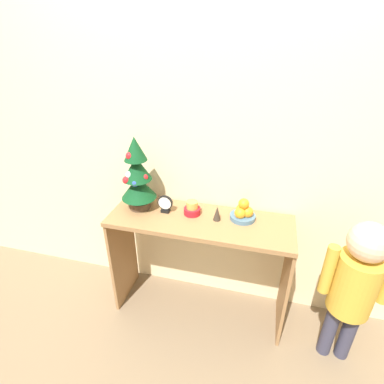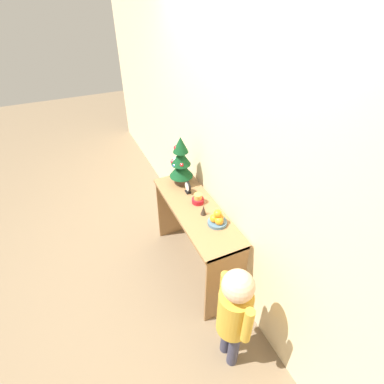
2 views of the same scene
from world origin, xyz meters
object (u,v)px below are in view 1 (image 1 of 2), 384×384
mini_tree (137,176)px  desk_clock (165,204)px  figurine (217,213)px  fruit_bowl (243,212)px  singing_bowl (192,209)px  child_figure (356,281)px

mini_tree → desk_clock: 0.26m
desk_clock → figurine: 0.34m
figurine → fruit_bowl: bearing=18.4°
singing_bowl → child_figure: 1.02m
mini_tree → child_figure: 1.41m
desk_clock → child_figure: bearing=-8.2°
child_figure → figurine: bearing=168.9°
singing_bowl → child_figure: bearing=-10.8°
mini_tree → singing_bowl: (0.36, 0.01, -0.20)m
singing_bowl → mini_tree: bearing=-178.2°
mini_tree → figurine: (0.53, -0.02, -0.19)m
figurine → child_figure: bearing=-11.1°
child_figure → singing_bowl: bearing=169.2°
mini_tree → desk_clock: mini_tree is taller
fruit_bowl → singing_bowl: (-0.32, -0.02, -0.01)m
singing_bowl → desk_clock: (-0.18, -0.02, 0.02)m
singing_bowl → desk_clock: desk_clock is taller
desk_clock → child_figure: child_figure is taller
fruit_bowl → child_figure: bearing=-17.8°
child_figure → fruit_bowl: bearing=162.2°
singing_bowl → figurine: figurine is taller
figurine → child_figure: child_figure is taller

